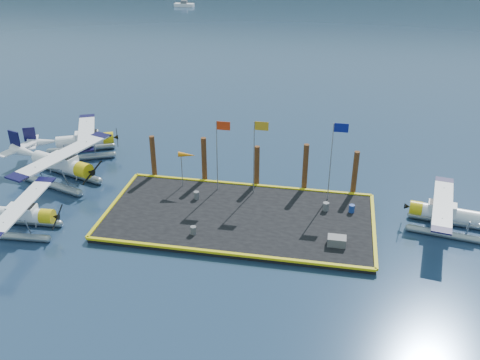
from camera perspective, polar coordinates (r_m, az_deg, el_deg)
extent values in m
plane|color=#162C44|center=(40.76, -0.13, -4.28)|extent=(4000.00, 4000.00, 0.00)
cube|color=black|center=(40.66, -0.13, -4.04)|extent=(20.00, 10.00, 0.40)
cylinder|color=gray|center=(43.25, -22.12, -4.10)|extent=(5.69, 0.91, 0.55)
cylinder|color=gray|center=(41.79, -23.35, -5.51)|extent=(5.69, 0.91, 0.55)
cylinder|color=white|center=(41.82, -22.81, -3.38)|extent=(4.30, 1.27, 1.01)
cube|color=white|center=(41.41, -22.23, -3.06)|extent=(2.07, 1.13, 0.82)
cube|color=black|center=(41.20, -21.93, -2.87)|extent=(1.34, 1.04, 0.50)
cylinder|color=#E0BC0C|center=(40.74, -19.88, -3.66)|extent=(0.98, 1.12, 1.06)
cube|color=black|center=(40.40, -18.89, -3.75)|extent=(0.18, 2.03, 1.03)
cube|color=white|center=(41.20, -22.34, -2.51)|extent=(1.89, 8.30, 0.11)
cube|color=black|center=(44.21, -20.06, -0.01)|extent=(1.42, 0.91, 0.12)
cylinder|color=gray|center=(49.41, -17.74, 0.77)|extent=(6.67, 2.73, 0.66)
cylinder|color=gray|center=(48.00, -19.74, -0.37)|extent=(6.67, 2.73, 0.66)
cylinder|color=white|center=(47.92, -18.81, 1.72)|extent=(5.22, 2.73, 1.21)
cube|color=white|center=(47.31, -18.33, 1.98)|extent=(2.67, 1.89, 0.99)
cube|color=black|center=(47.00, -18.09, 2.14)|extent=(1.82, 1.57, 0.60)
cylinder|color=#E0BC0C|center=(46.00, -16.35, 1.01)|extent=(1.44, 1.55, 1.27)
cube|color=black|center=(45.39, -15.50, 0.76)|extent=(0.82, 2.34, 1.23)
cube|color=white|center=(47.09, -18.42, 2.58)|extent=(4.62, 9.89, 0.13)
cube|color=black|center=(50.08, -14.63, 4.62)|extent=(1.87, 1.45, 0.14)
cube|color=black|center=(44.40, -22.69, 0.28)|extent=(1.87, 1.45, 0.14)
cube|color=black|center=(51.18, -22.90, 3.85)|extent=(1.19, 0.50, 1.86)
cube|color=white|center=(51.36, -22.68, 3.10)|extent=(2.09, 3.85, 0.11)
cylinder|color=gray|center=(54.04, -16.58, 3.23)|extent=(5.70, 2.95, 0.58)
cylinder|color=gray|center=(52.10, -16.65, 2.30)|extent=(5.70, 2.95, 0.58)
cylinder|color=white|center=(52.55, -16.59, 4.08)|extent=(4.53, 2.79, 1.06)
cube|color=white|center=(52.38, -16.01, 4.49)|extent=(2.37, 1.83, 0.87)
cube|color=black|center=(52.29, -15.72, 4.72)|extent=(1.64, 1.47, 0.53)
cylinder|color=#E0BC0C|center=(52.42, -13.87, 4.38)|extent=(1.33, 1.41, 1.12)
cube|color=black|center=(52.41, -12.98, 4.48)|extent=(0.92, 1.98, 1.08)
cube|color=white|center=(52.20, -16.08, 4.98)|extent=(4.84, 8.52, 0.12)
cube|color=black|center=(56.08, -16.00, 6.54)|extent=(1.67, 1.38, 0.13)
cube|color=black|center=(48.38, -16.17, 3.16)|extent=(1.67, 1.38, 0.13)
cube|color=black|center=(52.75, -21.51, 4.39)|extent=(1.02, 0.54, 1.64)
cube|color=white|center=(52.96, -21.29, 3.78)|extent=(2.12, 3.35, 0.10)
cylinder|color=gray|center=(41.36, 21.34, -5.46)|extent=(5.51, 1.43, 0.53)
cylinder|color=gray|center=(43.04, 21.38, -4.12)|extent=(5.51, 1.43, 0.53)
cylinder|color=white|center=(41.60, 21.40, -3.34)|extent=(4.23, 1.64, 0.97)
cube|color=white|center=(41.42, 20.74, -2.86)|extent=(2.08, 1.28, 0.80)
cube|color=black|center=(41.32, 20.42, -2.59)|extent=(1.38, 1.12, 0.49)
cylinder|color=#E0BC0C|center=(41.51, 18.26, -2.84)|extent=(1.04, 1.16, 1.03)
cube|color=black|center=(41.51, 17.23, -2.68)|extent=(0.38, 1.95, 1.00)
cube|color=white|center=(41.21, 20.84, -2.32)|extent=(2.63, 8.09, 0.11)
cube|color=black|center=(37.89, 20.70, -5.03)|extent=(1.44, 1.01, 0.12)
cube|color=black|center=(44.61, 20.97, -0.02)|extent=(1.44, 1.01, 0.12)
cylinder|color=#525357|center=(42.78, -4.66, -1.62)|extent=(0.44, 0.44, 0.62)
cylinder|color=#525357|center=(41.58, 9.14, -2.81)|extent=(0.47, 0.47, 0.66)
cylinder|color=#525357|center=(38.39, -5.00, -5.36)|extent=(0.43, 0.43, 0.60)
cylinder|color=navy|center=(41.71, 11.83, -3.00)|extent=(0.43, 0.43, 0.61)
cube|color=#525357|center=(37.68, 10.28, -6.41)|extent=(1.27, 0.85, 0.64)
cylinder|color=#94959C|center=(42.88, -2.47, 2.55)|extent=(0.08, 0.08, 6.00)
cube|color=red|center=(41.72, -1.80, 5.80)|extent=(1.10, 0.03, 0.70)
cylinder|color=#94959C|center=(42.31, 1.50, 2.36)|extent=(0.08, 0.08, 6.20)
cube|color=#C38B16|center=(41.14, 2.30, 5.77)|extent=(1.10, 0.03, 0.70)
cylinder|color=#94959C|center=(41.82, 9.64, 1.87)|extent=(0.08, 0.08, 6.50)
cube|color=navy|center=(40.68, 10.73, 5.49)|extent=(1.10, 0.03, 0.70)
cylinder|color=#94959C|center=(44.25, -6.22, 1.08)|extent=(0.07, 0.07, 3.00)
cone|color=orange|center=(43.52, -5.68, 2.68)|extent=(1.40, 0.44, 0.44)
cylinder|color=#411E12|center=(46.46, -9.23, 2.35)|extent=(0.44, 0.44, 4.00)
cylinder|color=#411E12|center=(45.17, -3.84, 2.05)|extent=(0.44, 0.44, 4.20)
cylinder|color=#411E12|center=(44.43, 1.81, 1.36)|extent=(0.44, 0.44, 3.80)
cylinder|color=#411E12|center=(43.96, 6.97, 1.22)|extent=(0.44, 0.44, 4.30)
cylinder|color=#411E12|center=(44.03, 12.14, 0.60)|extent=(0.44, 0.44, 4.00)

